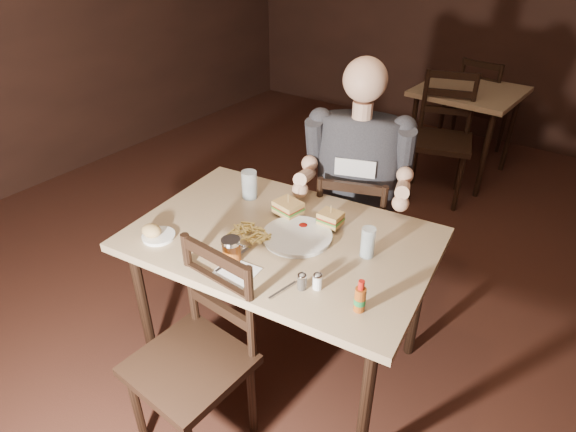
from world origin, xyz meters
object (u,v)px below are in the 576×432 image
Objects in this scene: chair_far at (352,235)px; glass_left at (249,185)px; dinner_plate at (297,237)px; hot_sauce at (360,296)px; bg_table at (468,100)px; diner at (358,158)px; main_table at (282,249)px; syrup_dispenser at (231,250)px; side_plate at (159,237)px; bg_chair_near at (441,141)px; bg_chair_far at (482,107)px; chair_near at (189,365)px; glass_right at (368,242)px.

glass_left is (-0.38, -0.45, 0.41)m from chair_far.
chair_far is 2.86× the size of dinner_plate.
bg_table is at bearing 100.06° from hot_sauce.
chair_far is at bearing 93.05° from dinner_plate.
chair_far is 0.88× the size of diner.
diner is (0.05, 0.59, 0.25)m from main_table.
syrup_dispenser is (-0.13, -0.29, 0.04)m from dinner_plate.
bg_chair_near is at bearing 80.01° from side_plate.
bg_table is 5.87× the size of glass_left.
diner is at bearing 84.86° from main_table.
glass_left is at bearing -97.70° from bg_table.
diner is at bearing 91.57° from dinner_plate.
syrup_dispenser is at bearing 97.57° from bg_chair_far.
syrup_dispenser is at bearing -108.09° from bg_chair_near.
bg_chair_near is 6.84× the size of glass_left.
chair_near is (-0.03, -3.28, -0.22)m from bg_table.
bg_table is at bearing 82.51° from syrup_dispenser.
main_table is at bearing 67.12° from chair_far.
bg_chair_near is 9.46× the size of syrup_dispenser.
glass_right is 1.30× the size of syrup_dispenser.
glass_right is at bearing 112.94° from hot_sauce.
bg_chair_far is (0.03, 3.83, 0.00)m from chair_near.
chair_near is at bearing 67.22° from chair_far.
glass_right is at bearing 13.21° from main_table.
syrup_dispenser is (-0.06, -0.26, 0.12)m from main_table.
chair_near is 0.58m from side_plate.
bg_chair_near is (-0.04, 1.50, 0.06)m from chair_far.
main_table is 1.68× the size of bg_table.
bg_chair_near reaches higher than glass_right.
chair_near is at bearing 98.12° from bg_chair_far.
bg_chair_far is 3.61m from side_plate.
diner is 0.57m from glass_left.
bg_chair_near reaches higher than side_plate.
bg_table is at bearing 90.06° from main_table.
side_plate is at bearing -98.19° from bg_table.
dinner_plate is at bearing -88.46° from bg_table.
chair_near is 0.93m from glass_left.
dinner_plate is at bearing 59.19° from syrup_dispenser.
diner is 6.88× the size of glass_left.
bg_table is at bearing 71.86° from diner.
dinner_plate is at bearing 73.38° from chair_far.
bg_table is at bearing 81.81° from side_plate.
bg_chair_near is at bearing 100.61° from glass_right.
dinner_plate is (0.07, -3.21, 0.32)m from bg_chair_far.
hot_sauce is at bearing -26.00° from glass_left.
bg_chair_far reaches higher than chair_near.
glass_right is at bearing 11.89° from dinner_plate.
glass_left is at bearing -116.50° from bg_chair_near.
side_plate is at bearing -137.72° from diner.
glass_left reaches higher than hot_sauce.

